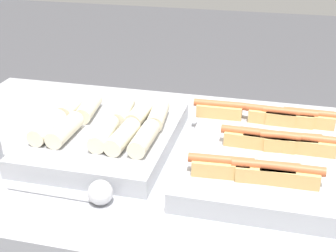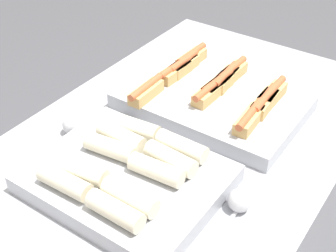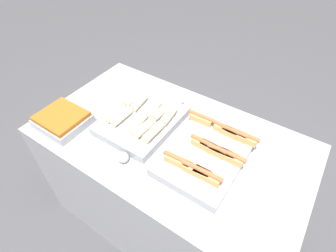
% 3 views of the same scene
% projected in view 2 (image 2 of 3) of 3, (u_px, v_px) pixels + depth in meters
% --- Properties ---
extents(counter, '(1.51, 0.86, 0.86)m').
position_uv_depth(counter, '(170.00, 246.00, 1.57)').
color(counter, '#A8AAB2').
rests_on(counter, ground_plane).
extents(tray_hotdogs, '(0.41, 0.54, 0.10)m').
position_uv_depth(tray_hotdogs, '(213.00, 97.00, 1.45)').
color(tray_hotdogs, '#A8AAB2').
rests_on(tray_hotdogs, counter).
extents(tray_wraps, '(0.37, 0.46, 0.10)m').
position_uv_depth(tray_wraps, '(127.00, 175.00, 1.17)').
color(tray_wraps, '#A8AAB2').
rests_on(tray_wraps, counter).
extents(serving_spoon_near, '(0.27, 0.06, 0.06)m').
position_uv_depth(serving_spoon_near, '(237.00, 205.00, 1.10)').
color(serving_spoon_near, silver).
rests_on(serving_spoon_near, counter).
extents(serving_spoon_far, '(0.25, 0.06, 0.06)m').
position_uv_depth(serving_spoon_far, '(70.00, 128.00, 1.34)').
color(serving_spoon_far, silver).
rests_on(serving_spoon_far, counter).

